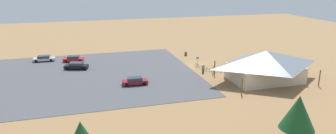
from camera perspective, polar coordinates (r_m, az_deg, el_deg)
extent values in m
plane|color=#937047|center=(66.94, 5.35, 0.23)|extent=(160.00, 160.00, 0.00)
cube|color=#4C4C51|center=(62.02, -14.73, -1.52)|extent=(41.86, 35.44, 0.05)
cube|color=beige|center=(59.34, 17.27, -1.06)|extent=(12.25, 7.85, 2.94)
pyramid|color=slate|center=(58.60, 17.50, 1.58)|extent=(15.45, 11.04, 2.71)
cylinder|color=brown|center=(67.68, 20.16, 0.76)|extent=(0.20, 0.20, 2.94)
cylinder|color=brown|center=(60.19, 8.55, -0.25)|extent=(0.20, 0.20, 2.94)
cylinder|color=brown|center=(59.89, 26.03, -1.85)|extent=(0.20, 0.20, 2.94)
cylinder|color=brown|center=(51.27, 13.44, -3.46)|extent=(0.20, 0.20, 2.94)
cylinder|color=brown|center=(75.22, 3.28, 2.42)|extent=(0.60, 0.60, 0.90)
cylinder|color=#99999E|center=(66.04, 5.45, 1.00)|extent=(0.08, 0.08, 2.20)
cube|color=#1959B2|center=(65.84, 5.47, 1.67)|extent=(0.56, 0.04, 0.40)
cone|color=#194C23|center=(37.57, 22.77, -7.70)|extent=(3.90, 3.90, 3.93)
torus|color=black|center=(65.55, 10.84, -0.05)|extent=(0.38, 0.56, 0.64)
torus|color=black|center=(64.51, 10.73, -0.30)|extent=(0.38, 0.56, 0.64)
cylinder|color=#B7B7BC|center=(65.00, 10.79, -0.08)|extent=(0.58, 0.86, 0.04)
cylinder|color=#B7B7BC|center=(65.17, 10.81, 0.02)|extent=(0.04, 0.04, 0.34)
cube|color=black|center=(65.13, 10.82, 0.16)|extent=(0.18, 0.21, 0.05)
cylinder|color=#B7B7BC|center=(64.56, 10.75, -0.11)|extent=(0.04, 0.04, 0.40)
cylinder|color=black|center=(64.51, 10.76, 0.06)|extent=(0.42, 0.29, 0.03)
torus|color=black|center=(62.95, 6.90, -0.53)|extent=(0.62, 0.33, 0.67)
torus|color=black|center=(62.92, 7.76, -0.57)|extent=(0.62, 0.33, 0.67)
cylinder|color=#1E7F38|center=(62.90, 7.33, -0.45)|extent=(0.80, 0.42, 0.04)
cylinder|color=#1E7F38|center=(62.88, 7.18, -0.37)|extent=(0.04, 0.04, 0.40)
cube|color=black|center=(62.83, 7.19, -0.20)|extent=(0.21, 0.16, 0.05)
cylinder|color=#1E7F38|center=(62.85, 7.68, -0.36)|extent=(0.04, 0.04, 0.49)
cylinder|color=black|center=(62.78, 7.69, -0.14)|extent=(0.24, 0.45, 0.03)
torus|color=black|center=(66.15, 11.89, 0.08)|extent=(0.17, 0.72, 0.72)
torus|color=black|center=(65.42, 12.41, -0.13)|extent=(0.17, 0.72, 0.72)
cylinder|color=black|center=(65.75, 12.15, 0.07)|extent=(0.19, 0.88, 0.04)
cylinder|color=black|center=(65.86, 12.06, 0.17)|extent=(0.04, 0.04, 0.39)
cube|color=black|center=(65.81, 12.07, 0.34)|extent=(0.11, 0.21, 0.05)
cylinder|color=black|center=(65.43, 12.37, 0.10)|extent=(0.04, 0.04, 0.49)
cylinder|color=black|center=(65.36, 12.38, 0.30)|extent=(0.48, 0.12, 0.03)
torus|color=black|center=(65.48, 5.76, 0.16)|extent=(0.35, 0.60, 0.67)
torus|color=black|center=(66.11, 5.08, 0.34)|extent=(0.35, 0.60, 0.67)
cylinder|color=red|center=(65.77, 5.42, 0.34)|extent=(0.48, 0.85, 0.04)
cylinder|color=red|center=(65.63, 5.55, 0.37)|extent=(0.04, 0.04, 0.37)
cube|color=black|center=(65.58, 5.55, 0.52)|extent=(0.17, 0.21, 0.05)
cylinder|color=red|center=(65.99, 5.15, 0.51)|extent=(0.04, 0.04, 0.47)
cylinder|color=black|center=(65.92, 5.16, 0.71)|extent=(0.44, 0.26, 0.03)
torus|color=black|center=(64.45, 6.03, -0.08)|extent=(0.53, 0.56, 0.73)
torus|color=black|center=(64.06, 6.85, -0.21)|extent=(0.53, 0.56, 0.73)
cylinder|color=#2347B7|center=(64.22, 6.44, -0.04)|extent=(0.67, 0.71, 0.04)
cylinder|color=#2347B7|center=(64.27, 6.30, 0.05)|extent=(0.04, 0.04, 0.40)
cube|color=black|center=(64.21, 6.30, 0.23)|extent=(0.20, 0.20, 0.05)
cylinder|color=#2347B7|center=(64.02, 6.78, 0.03)|extent=(0.04, 0.04, 0.52)
cylinder|color=black|center=(63.95, 6.79, 0.25)|extent=(0.37, 0.35, 0.03)
torus|color=black|center=(60.76, 8.16, -1.21)|extent=(0.43, 0.54, 0.65)
torus|color=black|center=(61.76, 8.40, -0.93)|extent=(0.43, 0.54, 0.65)
cylinder|color=#722D9E|center=(61.23, 8.28, -0.97)|extent=(0.63, 0.80, 0.04)
cylinder|color=#722D9E|center=(61.02, 8.24, -0.95)|extent=(0.04, 0.04, 0.37)
cube|color=black|center=(60.97, 8.25, -0.78)|extent=(0.19, 0.21, 0.05)
cylinder|color=#722D9E|center=(61.59, 8.38, -0.76)|extent=(0.04, 0.04, 0.45)
cylinder|color=black|center=(61.53, 8.39, -0.56)|extent=(0.40, 0.32, 0.03)
torus|color=black|center=(65.00, 8.26, -0.04)|extent=(0.26, 0.66, 0.69)
torus|color=black|center=(63.97, 8.35, -0.31)|extent=(0.26, 0.66, 0.69)
cylinder|color=yellow|center=(64.45, 8.31, -0.08)|extent=(0.36, 0.95, 0.04)
cylinder|color=yellow|center=(64.62, 8.30, 0.03)|extent=(0.04, 0.04, 0.37)
cube|color=black|center=(64.57, 8.30, 0.19)|extent=(0.14, 0.22, 0.05)
cylinder|color=yellow|center=(64.00, 8.35, -0.08)|extent=(0.04, 0.04, 0.48)
cylinder|color=black|center=(63.94, 8.36, 0.13)|extent=(0.46, 0.19, 0.03)
torus|color=black|center=(62.28, 8.84, -0.80)|extent=(0.65, 0.07, 0.65)
torus|color=black|center=(62.78, 9.72, -0.71)|extent=(0.65, 0.07, 0.65)
cylinder|color=#197A7F|center=(62.50, 9.29, -0.66)|extent=(0.99, 0.08, 0.04)
cylinder|color=#197A7F|center=(62.39, 9.13, -0.63)|extent=(0.04, 0.04, 0.34)
cube|color=black|center=(62.34, 9.14, -0.48)|extent=(0.20, 0.09, 0.05)
cylinder|color=#197A7F|center=(62.66, 9.64, -0.53)|extent=(0.04, 0.04, 0.43)
cylinder|color=black|center=(62.60, 9.65, -0.34)|extent=(0.06, 0.48, 0.03)
cube|color=black|center=(66.65, -16.46, 0.08)|extent=(5.04, 3.15, 0.64)
cube|color=#2D3842|center=(66.50, -16.50, 0.58)|extent=(2.99, 2.34, 0.56)
cylinder|color=black|center=(66.44, -17.96, -0.30)|extent=(0.68, 0.40, 0.64)
cylinder|color=black|center=(67.95, -17.53, 0.10)|extent=(0.68, 0.40, 0.64)
cylinder|color=black|center=(65.50, -15.31, -0.31)|extent=(0.68, 0.40, 0.64)
cylinder|color=black|center=(67.03, -14.94, 0.09)|extent=(0.68, 0.40, 0.64)
cube|color=#BCBCC1|center=(75.32, -21.78, 1.36)|extent=(4.73, 2.15, 0.55)
cube|color=#2D3842|center=(75.20, -21.82, 1.76)|extent=(2.69, 1.80, 0.51)
cylinder|color=black|center=(74.88, -23.04, 1.00)|extent=(0.65, 0.26, 0.64)
cylinder|color=black|center=(76.42, -22.83, 1.31)|extent=(0.65, 0.26, 0.64)
cylinder|color=black|center=(74.33, -20.67, 1.15)|extent=(0.65, 0.26, 0.64)
cylinder|color=black|center=(75.89, -20.51, 1.46)|extent=(0.65, 0.26, 0.64)
cube|color=maroon|center=(55.03, -6.09, -2.72)|extent=(4.52, 1.94, 0.60)
cube|color=#2D3842|center=(54.85, -6.11, -2.16)|extent=(2.55, 1.64, 0.53)
cylinder|color=black|center=(54.22, -7.56, -3.29)|extent=(0.65, 0.25, 0.64)
cylinder|color=black|center=(55.66, -7.74, -2.78)|extent=(0.65, 0.25, 0.64)
cylinder|color=black|center=(54.59, -4.40, -3.06)|extent=(0.65, 0.25, 0.64)
cylinder|color=black|center=(56.01, -4.66, -2.56)|extent=(0.65, 0.25, 0.64)
cube|color=red|center=(72.78, -16.95, 1.35)|extent=(4.62, 2.66, 0.59)
cube|color=#2D3842|center=(72.65, -16.98, 1.78)|extent=(2.70, 2.07, 0.53)
cylinder|color=black|center=(72.40, -18.20, 1.00)|extent=(0.67, 0.34, 0.64)
cylinder|color=black|center=(73.92, -17.93, 1.33)|extent=(0.67, 0.34, 0.64)
cylinder|color=black|center=(71.76, -15.91, 1.07)|extent=(0.67, 0.34, 0.64)
cylinder|color=black|center=(73.30, -15.68, 1.40)|extent=(0.67, 0.34, 0.64)
cube|color=#2D3347|center=(61.75, 6.45, -0.76)|extent=(0.39, 0.40, 0.86)
cylinder|color=green|center=(61.53, 6.47, -0.07)|extent=(0.36, 0.36, 0.67)
sphere|color=tan|center=(61.41, 6.49, 0.34)|extent=(0.24, 0.24, 0.24)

